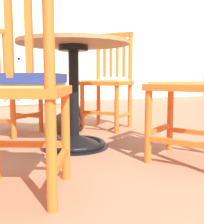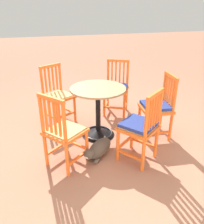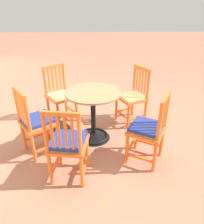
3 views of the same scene
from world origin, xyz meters
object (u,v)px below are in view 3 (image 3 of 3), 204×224
cafe_table (93,121)px  orange_chair_tucked_in (37,122)px  tabby_cat (61,127)px  orange_chair_facing_out (133,97)px  orange_chair_at_corner (68,144)px  orange_chair_by_planter (148,130)px  orange_chair_near_fence (60,96)px

cafe_table → orange_chair_tucked_in: size_ratio=0.83×
cafe_table → tabby_cat: size_ratio=1.21×
cafe_table → orange_chair_facing_out: (0.48, -0.63, 0.15)m
orange_chair_at_corner → orange_chair_by_planter: (0.27, -0.92, 0.00)m
cafe_table → orange_chair_at_corner: (-0.78, 0.26, 0.16)m
orange_chair_at_corner → tabby_cat: orange_chair_at_corner is taller
orange_chair_near_fence → orange_chair_facing_out: size_ratio=1.00×
orange_chair_by_planter → orange_chair_facing_out: (1.00, 0.04, -0.01)m
orange_chair_facing_out → tabby_cat: size_ratio=1.45×
tabby_cat → orange_chair_near_fence: bearing=5.9°
orange_chair_near_fence → orange_chair_tucked_in: bearing=169.4°
cafe_table → orange_chair_tucked_in: orange_chair_tucked_in is taller
orange_chair_by_planter → tabby_cat: orange_chair_by_planter is taller
orange_chair_near_fence → orange_chair_facing_out: 1.18m
orange_chair_by_planter → cafe_table: bearing=52.4°
orange_chair_by_planter → orange_chair_facing_out: 1.00m
cafe_table → orange_chair_facing_out: size_ratio=0.83×
orange_chair_by_planter → tabby_cat: bearing=60.6°
orange_chair_at_corner → orange_chair_near_fence: bearing=12.1°
orange_chair_tucked_in → orange_chair_at_corner: (-0.48, -0.45, 0.00)m
orange_chair_near_fence → orange_chair_at_corner: (-1.35, -0.29, 0.01)m
orange_chair_by_planter → orange_chair_facing_out: same height
tabby_cat → orange_chair_at_corner: bearing=-165.3°
orange_chair_near_fence → tabby_cat: size_ratio=1.45×
orange_chair_near_fence → tabby_cat: orange_chair_near_fence is taller
orange_chair_near_fence → orange_chair_tucked_in: size_ratio=1.00×
orange_chair_facing_out → orange_chair_tucked_in: bearing=120.7°
orange_chair_near_fence → tabby_cat: bearing=-174.1°
orange_chair_tucked_in → orange_chair_by_planter: size_ratio=1.00×
orange_chair_at_corner → orange_chair_facing_out: 1.55m
orange_chair_at_corner → orange_chair_by_planter: bearing=-73.6°
cafe_table → orange_chair_at_corner: 0.84m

